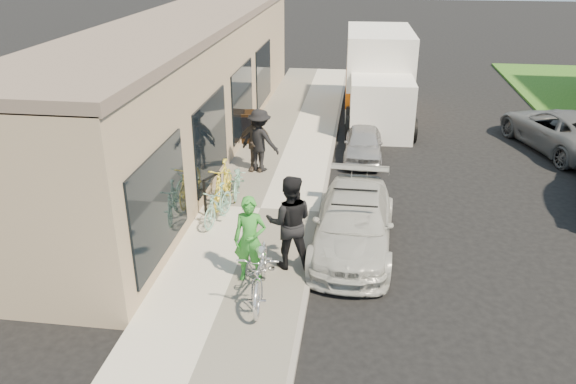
{
  "coord_description": "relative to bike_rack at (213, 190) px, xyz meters",
  "views": [
    {
      "loc": [
        0.44,
        -9.73,
        6.47
      ],
      "look_at": [
        -1.16,
        2.11,
        1.05
      ],
      "focal_mm": 35.0,
      "sensor_mm": 36.0,
      "label": 1
    }
  ],
  "objects": [
    {
      "name": "storefront",
      "position": [
        -2.1,
        5.32,
        1.38
      ],
      "size": [
        3.6,
        20.0,
        4.22
      ],
      "color": "tan",
      "rests_on": "ground"
    },
    {
      "name": "moving_truck",
      "position": [
        4.16,
        9.6,
        0.69
      ],
      "size": [
        2.69,
        6.67,
        3.23
      ],
      "rotation": [
        0.0,
        0.0,
        0.04
      ],
      "color": "white",
      "rests_on": "ground"
    },
    {
      "name": "cruiser_bike_c",
      "position": [
        0.13,
        0.53,
        -0.05
      ],
      "size": [
        0.52,
        1.82,
        1.09
      ],
      "primitive_type": "imported",
      "rotation": [
        0.0,
        0.0,
        0.0
      ],
      "color": "yellow",
      "rests_on": "sidewalk"
    },
    {
      "name": "bike_rack",
      "position": [
        0.0,
        0.0,
        0.0
      ],
      "size": [
        0.31,
        0.65,
        0.98
      ],
      "rotation": [
        0.0,
        0.0,
        -0.4
      ],
      "color": "black",
      "rests_on": "sidewalk"
    },
    {
      "name": "tandem_bike",
      "position": [
        1.85,
        -3.45,
        -0.02
      ],
      "size": [
        0.95,
        2.23,
        1.14
      ],
      "primitive_type": "imported",
      "rotation": [
        0.0,
        0.0,
        0.09
      ],
      "color": "silver",
      "rests_on": "sidewalk"
    },
    {
      "name": "man_standing",
      "position": [
        2.25,
        -2.29,
        0.42
      ],
      "size": [
        1.07,
        0.87,
        2.03
      ],
      "primitive_type": "imported",
      "rotation": [
        0.0,
        0.0,
        3.25
      ],
      "color": "black",
      "rests_on": "sidewalk"
    },
    {
      "name": "bystander_a",
      "position": [
        0.68,
        2.87,
        0.34
      ],
      "size": [
        1.37,
        1.07,
        1.87
      ],
      "primitive_type": "imported",
      "rotation": [
        0.0,
        0.0,
        2.79
      ],
      "color": "black",
      "rests_on": "sidewalk"
    },
    {
      "name": "cruiser_bike_b",
      "position": [
        0.37,
        1.13,
        -0.19
      ],
      "size": [
        0.73,
        1.58,
        0.8
      ],
      "primitive_type": "imported",
      "rotation": [
        0.0,
        0.0,
        0.14
      ],
      "color": "#7CBAA3",
      "rests_on": "sidewalk"
    },
    {
      "name": "cruiser_bike_a",
      "position": [
        0.27,
        -0.53,
        -0.14
      ],
      "size": [
        0.72,
        1.58,
        0.91
      ],
      "primitive_type": "imported",
      "rotation": [
        0.0,
        0.0,
        -0.2
      ],
      "color": "#7CBAA3",
      "rests_on": "sidewalk"
    },
    {
      "name": "bystander_b",
      "position": [
        0.55,
        2.86,
        0.27
      ],
      "size": [
        1.01,
        0.43,
        1.73
      ],
      "primitive_type": "imported",
      "rotation": [
        0.0,
        0.0,
        0.01
      ],
      "color": "#4F4338",
      "rests_on": "sidewalk"
    },
    {
      "name": "sedan_white",
      "position": [
        3.54,
        -1.1,
        -0.12
      ],
      "size": [
        1.92,
        4.38,
        1.29
      ],
      "rotation": [
        0.0,
        0.0,
        -0.04
      ],
      "color": "#BABBB6",
      "rests_on": "ground"
    },
    {
      "name": "sedan_silver",
      "position": [
        3.69,
        4.68,
        -0.24
      ],
      "size": [
        1.2,
        2.96,
        1.01
      ],
      "primitive_type": "imported",
      "rotation": [
        0.0,
        0.0,
        -0.0
      ],
      "color": "#A0A0A5",
      "rests_on": "ground"
    },
    {
      "name": "woman_rider",
      "position": [
        1.54,
        -2.92,
        0.31
      ],
      "size": [
        0.66,
        0.43,
        1.81
      ],
      "primitive_type": "imported",
      "rotation": [
        0.0,
        0.0,
        -0.0
      ],
      "color": "green",
      "rests_on": "sidewalk"
    },
    {
      "name": "ground",
      "position": [
        3.14,
        -2.67,
        -0.74
      ],
      "size": [
        120.0,
        120.0,
        0.0
      ],
      "primitive_type": "plane",
      "color": "black",
      "rests_on": "ground"
    },
    {
      "name": "sidewalk",
      "position": [
        1.14,
        0.33,
        -0.67
      ],
      "size": [
        3.0,
        34.0,
        0.15
      ],
      "primitive_type": "cube",
      "color": "beige",
      "rests_on": "ground"
    },
    {
      "name": "far_car_gray",
      "position": [
        10.17,
        6.45,
        -0.07
      ],
      "size": [
        3.62,
        5.3,
        1.35
      ],
      "primitive_type": "imported",
      "rotation": [
        0.0,
        0.0,
        3.45
      ],
      "color": "#56585B",
      "rests_on": "ground"
    },
    {
      "name": "curb",
      "position": [
        2.69,
        0.33,
        -0.68
      ],
      "size": [
        0.12,
        34.0,
        0.13
      ],
      "primitive_type": "cube",
      "color": "gray",
      "rests_on": "ground"
    },
    {
      "name": "sandwich_board",
      "position": [
        -0.15,
        5.2,
        -0.04
      ],
      "size": [
        0.75,
        0.75,
        1.08
      ],
      "rotation": [
        0.0,
        0.0,
        0.14
      ],
      "color": "#301E0D",
      "rests_on": "sidewalk"
    }
  ]
}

